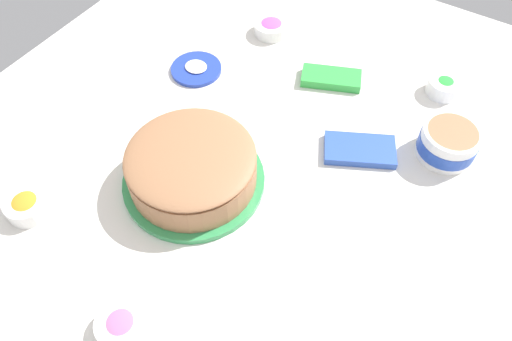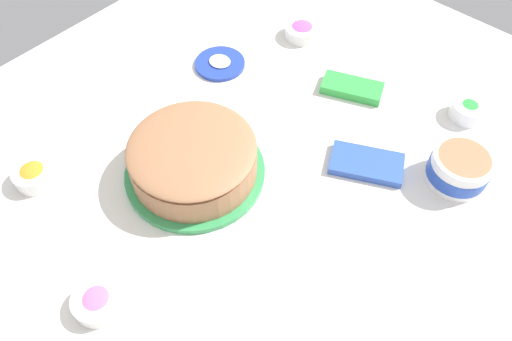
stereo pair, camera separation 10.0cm
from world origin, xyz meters
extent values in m
plane|color=silver|center=(0.00, 0.00, 0.00)|extent=(1.54, 1.54, 0.00)
cylinder|color=#339351|center=(0.16, 0.11, 0.01)|extent=(0.29, 0.29, 0.01)
cylinder|color=pink|center=(0.16, 0.11, 0.04)|extent=(0.24, 0.24, 0.05)
cylinder|color=#9E6B47|center=(0.16, 0.11, 0.05)|extent=(0.26, 0.26, 0.06)
ellipsoid|color=#9E6B47|center=(0.16, 0.11, 0.09)|extent=(0.26, 0.26, 0.03)
cylinder|color=white|center=(-0.25, -0.24, 0.04)|extent=(0.12, 0.12, 0.07)
cylinder|color=#2347B2|center=(-0.25, -0.24, 0.03)|extent=(0.12, 0.12, 0.03)
cylinder|color=#9E6B47|center=(-0.25, -0.24, 0.07)|extent=(0.10, 0.10, 0.01)
cylinder|color=#233DAD|center=(0.36, -0.17, 0.01)|extent=(0.13, 0.13, 0.01)
ellipsoid|color=white|center=(0.36, -0.17, 0.01)|extent=(0.06, 0.05, 0.01)
cylinder|color=white|center=(0.40, 0.34, 0.02)|extent=(0.08, 0.08, 0.04)
cylinder|color=orange|center=(0.40, 0.34, 0.02)|extent=(0.07, 0.07, 0.01)
ellipsoid|color=orange|center=(0.40, 0.34, 0.03)|extent=(0.06, 0.06, 0.02)
cylinder|color=white|center=(0.08, 0.42, 0.02)|extent=(0.09, 0.09, 0.03)
cylinder|color=pink|center=(0.08, 0.42, 0.02)|extent=(0.07, 0.07, 0.01)
ellipsoid|color=pink|center=(0.08, 0.42, 0.02)|extent=(0.06, 0.06, 0.02)
cylinder|color=white|center=(0.28, -0.39, 0.02)|extent=(0.09, 0.09, 0.03)
cylinder|color=#B251C6|center=(0.28, -0.39, 0.02)|extent=(0.08, 0.08, 0.01)
ellipsoid|color=#B251C6|center=(0.28, -0.39, 0.03)|extent=(0.06, 0.06, 0.02)
cylinder|color=white|center=(-0.18, -0.42, 0.02)|extent=(0.08, 0.08, 0.04)
cylinder|color=green|center=(-0.18, -0.42, 0.02)|extent=(0.07, 0.07, 0.01)
ellipsoid|color=green|center=(-0.18, -0.42, 0.03)|extent=(0.05, 0.05, 0.02)
cube|color=green|center=(0.06, -0.31, 0.01)|extent=(0.16, 0.12, 0.02)
cube|color=#2D51B2|center=(-0.09, -0.14, 0.01)|extent=(0.17, 0.14, 0.02)
camera|label=1|loc=(-0.26, 0.55, 0.83)|focal=34.69mm
camera|label=2|loc=(-0.34, 0.49, 0.83)|focal=34.69mm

